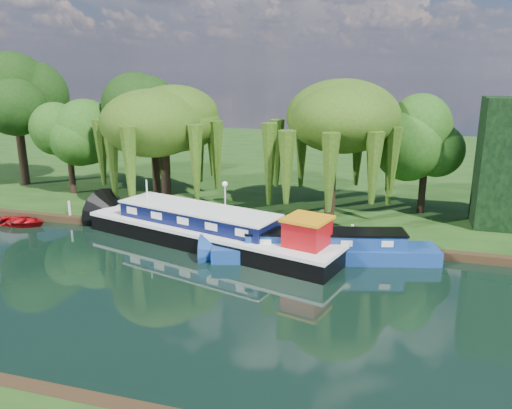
% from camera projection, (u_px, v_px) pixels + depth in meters
% --- Properties ---
extents(ground, '(120.00, 120.00, 0.00)m').
position_uv_depth(ground, '(141.00, 289.00, 23.62)').
color(ground, black).
extents(far_bank, '(120.00, 52.00, 0.45)m').
position_uv_depth(far_bank, '(293.00, 161.00, 55.04)').
color(far_bank, '#15360E').
rests_on(far_bank, ground).
extents(dutch_barge, '(16.89, 8.05, 3.48)m').
position_uv_depth(dutch_barge, '(212.00, 231.00, 29.41)').
color(dutch_barge, black).
rests_on(dutch_barge, ground).
extents(narrowboat, '(12.33, 4.95, 1.78)m').
position_uv_depth(narrowboat, '(324.00, 249.00, 27.14)').
color(narrowboat, navy).
rests_on(narrowboat, ground).
extents(red_dinghy, '(3.64, 2.70, 0.73)m').
position_uv_depth(red_dinghy, '(21.00, 225.00, 33.30)').
color(red_dinghy, '#9C0B0F').
rests_on(red_dinghy, ground).
extents(willow_left, '(6.69, 6.69, 8.02)m').
position_uv_depth(willow_left, '(163.00, 123.00, 35.91)').
color(willow_left, black).
rests_on(willow_left, far_bank).
extents(willow_right, '(6.69, 6.69, 8.15)m').
position_uv_depth(willow_right, '(333.00, 128.00, 32.07)').
color(willow_right, black).
rests_on(willow_right, far_bank).
extents(tree_far_left, '(4.42, 4.42, 7.11)m').
position_uv_depth(tree_far_left, '(68.00, 132.00, 38.79)').
color(tree_far_left, black).
rests_on(tree_far_left, far_bank).
extents(tree_far_back, '(5.89, 5.89, 9.90)m').
position_uv_depth(tree_far_back, '(16.00, 103.00, 41.29)').
color(tree_far_back, black).
rests_on(tree_far_back, far_bank).
extents(tree_far_mid, '(5.23, 5.23, 8.55)m').
position_uv_depth(tree_far_mid, '(153.00, 119.00, 38.36)').
color(tree_far_mid, black).
rests_on(tree_far_mid, far_bank).
extents(tree_far_right, '(4.23, 4.23, 6.92)m').
position_uv_depth(tree_far_right, '(426.00, 144.00, 33.34)').
color(tree_far_right, black).
rests_on(tree_far_right, far_bank).
extents(lamppost, '(0.36, 0.36, 2.56)m').
position_uv_depth(lamppost, '(225.00, 190.00, 32.57)').
color(lamppost, silver).
rests_on(lamppost, far_bank).
extents(mooring_posts, '(19.16, 0.16, 1.00)m').
position_uv_depth(mooring_posts, '(199.00, 219.00, 31.28)').
color(mooring_posts, silver).
rests_on(mooring_posts, far_bank).
extents(reeds_near, '(33.70, 1.50, 1.10)m').
position_uv_depth(reeds_near, '(223.00, 406.00, 14.60)').
color(reeds_near, '#1A4A13').
rests_on(reeds_near, ground).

